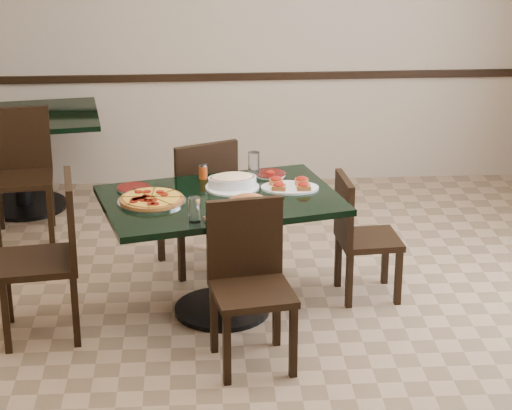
{
  "coord_description": "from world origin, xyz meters",
  "views": [
    {
      "loc": [
        -0.26,
        -5.23,
        2.78
      ],
      "look_at": [
        0.08,
        0.0,
        0.81
      ],
      "focal_mm": 70.0,
      "sensor_mm": 36.0,
      "label": 1
    }
  ],
  "objects": [
    {
      "name": "chair_right",
      "position": [
        0.75,
        0.47,
        0.44
      ],
      "size": [
        0.4,
        0.4,
        0.8
      ],
      "rotation": [
        0.0,
        0.0,
        1.65
      ],
      "color": "black",
      "rests_on": "floor"
    },
    {
      "name": "chair_left",
      "position": [
        -1.08,
        0.09,
        0.54
      ],
      "size": [
        0.5,
        0.5,
        0.96
      ],
      "rotation": [
        0.0,
        0.0,
        -1.44
      ],
      "color": "black",
      "rests_on": "floor"
    },
    {
      "name": "chair_near",
      "position": [
        0.03,
        -0.27,
        0.51
      ],
      "size": [
        0.49,
        0.49,
        0.91
      ],
      "rotation": [
        0.0,
        0.0,
        0.16
      ],
      "color": "black",
      "rests_on": "floor"
    },
    {
      "name": "room_shell",
      "position": [
        1.02,
        1.73,
        1.17
      ],
      "size": [
        5.5,
        5.5,
        5.5
      ],
      "color": "silver",
      "rests_on": "floor"
    },
    {
      "name": "side_plate_far_l",
      "position": [
        -0.63,
        0.47,
        0.76
      ],
      "size": [
        0.2,
        0.2,
        0.02
      ],
      "rotation": [
        0.0,
        0.0,
        0.04
      ],
      "color": "silver",
      "rests_on": "main_table"
    },
    {
      "name": "bruschetta_platter",
      "position": [
        0.31,
        0.42,
        0.77
      ],
      "size": [
        0.37,
        0.27,
        0.05
      ],
      "rotation": [
        0.0,
        0.0,
        -0.09
      ],
      "color": "silver",
      "rests_on": "main_table"
    },
    {
      "name": "water_glass_a",
      "position": [
        0.11,
        0.68,
        0.83
      ],
      "size": [
        0.07,
        0.07,
        0.15
      ],
      "primitive_type": "cylinder",
      "color": "white",
      "rests_on": "main_table"
    },
    {
      "name": "side_plate_far_r",
      "position": [
        0.22,
        0.68,
        0.76
      ],
      "size": [
        0.19,
        0.19,
        0.03
      ],
      "rotation": [
        0.0,
        0.0,
        0.37
      ],
      "color": "silver",
      "rests_on": "main_table"
    },
    {
      "name": "water_glass_b",
      "position": [
        -0.26,
        -0.09,
        0.82
      ],
      "size": [
        0.07,
        0.07,
        0.14
      ],
      "primitive_type": "cylinder",
      "color": "white",
      "rests_on": "main_table"
    },
    {
      "name": "back_chair_near",
      "position": [
        -1.5,
        1.69,
        0.52
      ],
      "size": [
        0.48,
        0.48,
        0.92
      ],
      "rotation": [
        0.0,
        0.0,
        0.12
      ],
      "color": "black",
      "rests_on": "floor"
    },
    {
      "name": "pepperoni_pizza",
      "position": [
        -0.51,
        0.24,
        0.77
      ],
      "size": [
        0.4,
        0.4,
        0.04
      ],
      "rotation": [
        0.0,
        0.0,
        -0.08
      ],
      "color": "#A8A9AF",
      "rests_on": "main_table"
    },
    {
      "name": "chair_far",
      "position": [
        -0.22,
        0.93,
        0.51
      ],
      "size": [
        0.56,
        0.56,
        0.92
      ],
      "rotation": [
        0.0,
        0.0,
        3.54
      ],
      "color": "black",
      "rests_on": "floor"
    },
    {
      "name": "side_plate_near",
      "position": [
        -0.11,
        -0.06,
        0.76
      ],
      "size": [
        0.2,
        0.2,
        0.02
      ],
      "rotation": [
        0.0,
        0.0,
        0.23
      ],
      "color": "silver",
      "rests_on": "main_table"
    },
    {
      "name": "lasagna_casserole",
      "position": [
        -0.03,
        0.45,
        0.8
      ],
      "size": [
        0.33,
        0.33,
        0.09
      ],
      "rotation": [
        0.0,
        0.0,
        0.12
      ],
      "color": "silver",
      "rests_on": "main_table"
    },
    {
      "name": "bread_basket",
      "position": [
        0.05,
        0.09,
        0.79
      ],
      "size": [
        0.26,
        0.19,
        0.1
      ],
      "rotation": [
        0.0,
        0.0,
        -0.13
      ],
      "color": "brown",
      "rests_on": "main_table"
    },
    {
      "name": "floor",
      "position": [
        0.0,
        0.0,
        0.0
      ],
      "size": [
        5.5,
        5.5,
        0.0
      ],
      "primitive_type": "plane",
      "color": "#8D6F51",
      "rests_on": "ground"
    },
    {
      "name": "napkin_setting",
      "position": [
        -0.14,
        -0.07,
        0.75
      ],
      "size": [
        0.15,
        0.15,
        0.01
      ],
      "rotation": [
        0.0,
        0.0,
        0.11
      ],
      "color": "silver",
      "rests_on": "main_table"
    },
    {
      "name": "pepper_shaker",
      "position": [
        -0.21,
        0.65,
        0.8
      ],
      "size": [
        0.05,
        0.05,
        0.09
      ],
      "color": "#AD4212",
      "rests_on": "main_table"
    },
    {
      "name": "back_table",
      "position": [
        -1.6,
        2.21,
        0.52
      ],
      "size": [
        1.32,
        1.04,
        0.75
      ],
      "rotation": [
        0.0,
        0.0,
        0.14
      ],
      "color": "black",
      "rests_on": "floor"
    },
    {
      "name": "main_table",
      "position": [
        -0.11,
        0.3,
        0.57
      ],
      "size": [
        1.54,
        1.19,
        0.75
      ],
      "rotation": [
        0.0,
        0.0,
        0.25
      ],
      "color": "black",
      "rests_on": "floor"
    }
  ]
}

